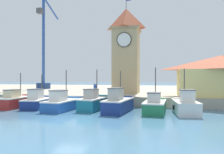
# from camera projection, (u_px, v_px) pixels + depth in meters

# --- Properties ---
(ground_plane) EXTENTS (300.00, 300.00, 0.00)m
(ground_plane) POSITION_uv_depth(u_px,v_px,m) (70.00, 120.00, 17.62)
(ground_plane) COLOR teal
(quay_wharf) EXTENTS (120.00, 40.00, 1.18)m
(quay_wharf) POSITION_uv_depth(u_px,v_px,m) (126.00, 91.00, 45.41)
(quay_wharf) COLOR #A89E89
(quay_wharf) RESTS_ON ground
(fishing_boat_far_left) EXTENTS (2.16, 4.93, 3.96)m
(fishing_boat_far_left) POSITION_uv_depth(u_px,v_px,m) (17.00, 101.00, 24.95)
(fishing_boat_far_left) COLOR #AD2823
(fishing_boat_far_left) RESTS_ON ground
(fishing_boat_left_outer) EXTENTS (2.57, 5.26, 3.79)m
(fishing_boat_left_outer) POSITION_uv_depth(u_px,v_px,m) (39.00, 101.00, 24.69)
(fishing_boat_left_outer) COLOR navy
(fishing_boat_left_outer) RESTS_ON ground
(fishing_boat_left_inner) EXTENTS (2.62, 5.32, 4.22)m
(fishing_boat_left_inner) POSITION_uv_depth(u_px,v_px,m) (63.00, 103.00, 22.90)
(fishing_boat_left_inner) COLOR #2356A8
(fishing_boat_left_inner) RESTS_ON ground
(fishing_boat_mid_left) EXTENTS (2.43, 5.05, 4.29)m
(fishing_boat_mid_left) POSITION_uv_depth(u_px,v_px,m) (94.00, 102.00, 23.20)
(fishing_boat_mid_left) COLOR #196B7F
(fishing_boat_mid_left) RESTS_ON ground
(fishing_boat_center) EXTENTS (2.48, 5.27, 4.11)m
(fishing_boat_center) POSITION_uv_depth(u_px,v_px,m) (118.00, 104.00, 21.58)
(fishing_boat_center) COLOR navy
(fishing_boat_center) RESTS_ON ground
(fishing_boat_mid_right) EXTENTS (2.22, 5.00, 4.43)m
(fishing_boat_mid_right) POSITION_uv_depth(u_px,v_px,m) (155.00, 105.00, 21.23)
(fishing_boat_mid_right) COLOR #237A4C
(fishing_boat_mid_right) RESTS_ON ground
(fishing_boat_right_inner) EXTENTS (2.38, 4.59, 4.28)m
(fishing_boat_right_inner) POSITION_uv_depth(u_px,v_px,m) (186.00, 106.00, 20.46)
(fishing_boat_right_inner) COLOR silver
(fishing_boat_right_inner) RESTS_ON ground
(clock_tower) EXTENTS (4.08, 4.08, 13.96)m
(clock_tower) POSITION_uv_depth(u_px,v_px,m) (126.00, 48.00, 31.81)
(clock_tower) COLOR tan
(clock_tower) RESTS_ON quay_wharf
(warehouse_right) EXTENTS (10.50, 6.12, 4.95)m
(warehouse_right) POSITION_uv_depth(u_px,v_px,m) (222.00, 75.00, 26.29)
(warehouse_right) COLOR #E5D17A
(warehouse_right) RESTS_ON quay_wharf
(port_crane_near) EXTENTS (2.00, 7.43, 18.53)m
(port_crane_near) POSITION_uv_depth(u_px,v_px,m) (44.00, 54.00, 43.68)
(port_crane_near) COLOR navy
(port_crane_near) RESTS_ON quay_wharf
(dock_worker_near_tower) EXTENTS (0.34, 0.22, 1.62)m
(dock_worker_near_tower) POSITION_uv_depth(u_px,v_px,m) (95.00, 89.00, 27.56)
(dock_worker_near_tower) COLOR #33333D
(dock_worker_near_tower) RESTS_ON quay_wharf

